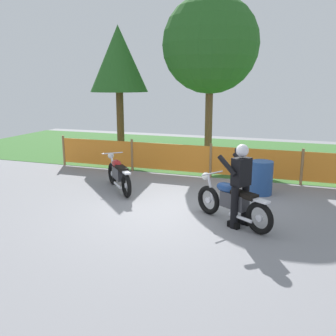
% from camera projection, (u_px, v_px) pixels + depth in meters
% --- Properties ---
extents(ground, '(24.00, 24.00, 0.02)m').
position_uv_depth(ground, '(179.00, 211.00, 8.41)').
color(ground, gray).
extents(grass_verge, '(24.00, 7.89, 0.01)m').
position_uv_depth(grass_verge, '(232.00, 154.00, 14.97)').
color(grass_verge, '#386B2D').
rests_on(grass_verge, ground).
extents(barrier_fence, '(10.61, 0.08, 1.05)m').
position_uv_depth(barrier_fence, '(211.00, 160.00, 11.22)').
color(barrier_fence, olive).
rests_on(barrier_fence, ground).
extents(tree_leftmost, '(2.19, 2.19, 4.93)m').
position_uv_depth(tree_leftmost, '(119.00, 60.00, 13.73)').
color(tree_leftmost, brown).
rests_on(tree_leftmost, ground).
extents(tree_near_left, '(3.54, 3.54, 5.97)m').
position_uv_depth(tree_near_left, '(211.00, 45.00, 13.35)').
color(tree_near_left, brown).
rests_on(tree_near_left, ground).
extents(motorcycle_lead, '(1.42, 1.54, 0.94)m').
position_uv_depth(motorcycle_lead, '(119.00, 174.00, 9.88)').
color(motorcycle_lead, black).
rests_on(motorcycle_lead, ground).
extents(motorcycle_trailing, '(1.77, 1.21, 0.97)m').
position_uv_depth(motorcycle_trailing, '(232.00, 201.00, 7.56)').
color(motorcycle_trailing, black).
rests_on(motorcycle_trailing, ground).
extents(rider_trailing, '(0.73, 0.72, 1.69)m').
position_uv_depth(rider_trailing, '(240.00, 182.00, 7.30)').
color(rider_trailing, black).
rests_on(rider_trailing, ground).
extents(oil_drum, '(0.58, 0.58, 0.88)m').
position_uv_depth(oil_drum, '(261.00, 178.00, 9.55)').
color(oil_drum, navy).
rests_on(oil_drum, ground).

